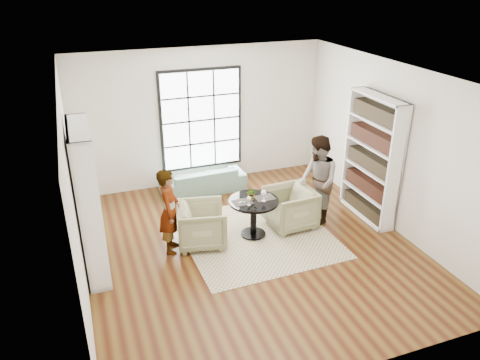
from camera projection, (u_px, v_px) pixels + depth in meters
name	position (u px, v px, depth m)	size (l,w,h in m)	color
ground	(250.00, 247.00, 8.20)	(6.00, 6.00, 0.00)	brown
room_shell	(240.00, 170.00, 8.14)	(6.00, 6.01, 6.00)	silver
rug	(257.00, 236.00, 8.53)	(2.59, 2.59, 0.01)	beige
pedestal_table	(254.00, 210.00, 8.35)	(0.89, 0.89, 0.71)	black
sofa	(203.00, 180.00, 10.13)	(1.81, 0.71, 0.53)	gray
armchair_left	(202.00, 225.00, 8.15)	(0.81, 0.83, 0.76)	tan
armchair_right	(290.00, 208.00, 8.70)	(0.82, 0.84, 0.76)	#BBB286
person_left	(170.00, 211.00, 7.82)	(0.55, 0.36, 1.50)	gray
person_right	(318.00, 181.00, 8.68)	(0.83, 0.65, 1.71)	gray
placemat_left	(243.00, 202.00, 8.19)	(0.34, 0.26, 0.01)	black
placemat_right	(265.00, 198.00, 8.35)	(0.34, 0.26, 0.01)	black
cutlery_left	(243.00, 202.00, 8.19)	(0.14, 0.22, 0.01)	silver
cutlery_right	(265.00, 197.00, 8.34)	(0.14, 0.22, 0.01)	silver
wine_glass_left	(249.00, 199.00, 8.05)	(0.08, 0.08, 0.17)	silver
wine_glass_right	(264.00, 193.00, 8.17)	(0.10, 0.10, 0.22)	silver
flower_centerpiece	(252.00, 194.00, 8.24)	(0.19, 0.17, 0.21)	gray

